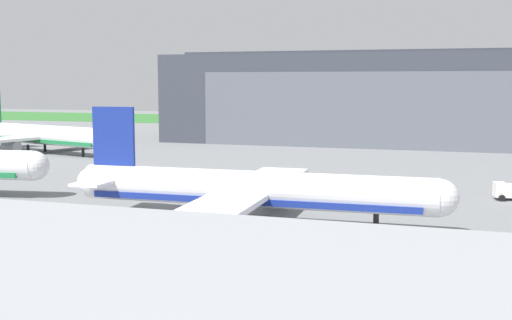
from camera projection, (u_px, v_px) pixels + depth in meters
ground_plane at (242, 211)px, 74.22m from camera, size 440.00×440.00×0.00m
grass_field_strip at (393, 123)px, 230.25m from camera, size 440.00×56.00×0.08m
maintenance_hangar at (384, 98)px, 160.14m from camera, size 103.03×42.00×22.30m
airliner_far_left at (41, 135)px, 133.59m from camera, size 39.15×31.65×12.68m
airliner_near_right at (252, 190)px, 66.84m from camera, size 40.73×36.24×12.08m
ops_van at (509, 191)px, 81.14m from camera, size 3.97×2.96×2.20m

